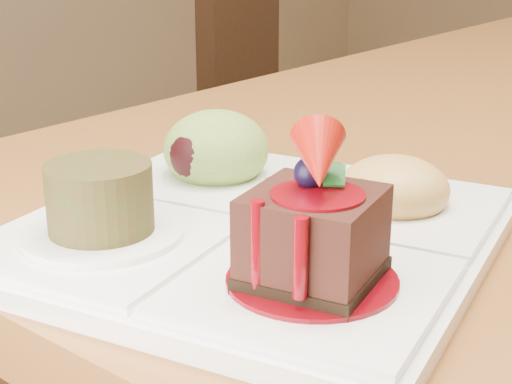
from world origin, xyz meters
The scene contains 2 objects.
chair_left centered at (-0.84, 0.17, 0.49)m, with size 0.49×0.49×0.87m.
sampler_plate centered at (-0.17, -0.75, 0.77)m, with size 0.32×0.32×0.10m.
Camera 1 is at (0.12, -1.09, 0.94)m, focal length 55.00 mm.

